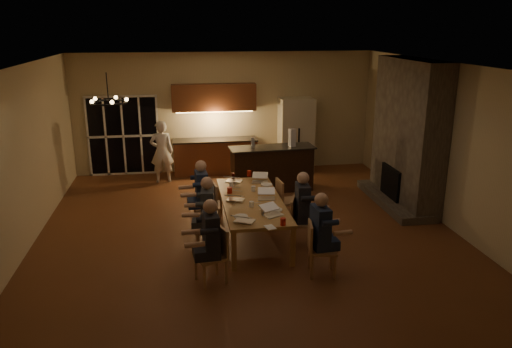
% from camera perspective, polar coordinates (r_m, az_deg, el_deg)
% --- Properties ---
extents(floor, '(9.00, 9.00, 0.00)m').
position_cam_1_polar(floor, '(9.72, -0.88, -6.85)').
color(floor, brown).
rests_on(floor, ground).
extents(back_wall, '(8.00, 0.04, 3.20)m').
position_cam_1_polar(back_wall, '(13.59, -3.60, 7.04)').
color(back_wall, '#C9B68E').
rests_on(back_wall, ground).
extents(left_wall, '(0.04, 9.00, 3.20)m').
position_cam_1_polar(left_wall, '(9.53, -25.62, 1.16)').
color(left_wall, '#C9B68E').
rests_on(left_wall, ground).
extents(right_wall, '(0.04, 9.00, 3.20)m').
position_cam_1_polar(right_wall, '(10.52, 21.35, 3.01)').
color(right_wall, '#C9B68E').
rests_on(right_wall, ground).
extents(ceiling, '(8.00, 9.00, 0.04)m').
position_cam_1_polar(ceiling, '(8.93, -0.98, 12.44)').
color(ceiling, white).
rests_on(ceiling, back_wall).
extents(french_doors, '(1.86, 0.08, 2.10)m').
position_cam_1_polar(french_doors, '(13.67, -14.91, 4.21)').
color(french_doors, black).
rests_on(french_doors, ground).
extents(fireplace, '(0.58, 2.50, 3.20)m').
position_cam_1_polar(fireplace, '(11.40, 17.00, 4.43)').
color(fireplace, '#5E564A').
rests_on(fireplace, ground).
extents(kitchenette, '(2.24, 0.68, 2.40)m').
position_cam_1_polar(kitchenette, '(13.33, -4.73, 5.07)').
color(kitchenette, brown).
rests_on(kitchenette, ground).
extents(refrigerator, '(0.90, 0.68, 2.00)m').
position_cam_1_polar(refrigerator, '(13.65, 4.58, 4.49)').
color(refrigerator, beige).
rests_on(refrigerator, ground).
extents(dining_table, '(1.10, 2.77, 0.75)m').
position_cam_1_polar(dining_table, '(9.47, -0.48, -5.05)').
color(dining_table, '#B07646').
rests_on(dining_table, ground).
extents(bar_island, '(2.07, 0.81, 1.08)m').
position_cam_1_polar(bar_island, '(12.05, 1.83, 0.61)').
color(bar_island, black).
rests_on(bar_island, ground).
extents(chair_left_near, '(0.56, 0.56, 0.89)m').
position_cam_1_polar(chair_left_near, '(7.87, -5.23, -9.32)').
color(chair_left_near, '#A87E54').
rests_on(chair_left_near, ground).
extents(chair_left_mid, '(0.47, 0.47, 0.89)m').
position_cam_1_polar(chair_left_mid, '(8.86, -5.51, -6.23)').
color(chair_left_mid, '#A87E54').
rests_on(chair_left_mid, ground).
extents(chair_left_far, '(0.50, 0.50, 0.89)m').
position_cam_1_polar(chair_left_far, '(9.92, -5.84, -3.66)').
color(chair_left_far, '#A87E54').
rests_on(chair_left_far, ground).
extents(chair_right_near, '(0.51, 0.51, 0.89)m').
position_cam_1_polar(chair_right_near, '(8.14, 7.59, -8.49)').
color(chair_right_near, '#A87E54').
rests_on(chair_right_near, ground).
extents(chair_right_mid, '(0.56, 0.56, 0.89)m').
position_cam_1_polar(chair_right_mid, '(9.13, 5.43, -5.50)').
color(chair_right_mid, '#A87E54').
rests_on(chair_right_mid, ground).
extents(chair_right_far, '(0.49, 0.49, 0.89)m').
position_cam_1_polar(chair_right_far, '(10.20, 3.76, -3.02)').
color(chair_right_far, '#A87E54').
rests_on(chair_right_far, ground).
extents(person_left_near, '(0.65, 0.65, 1.38)m').
position_cam_1_polar(person_left_near, '(7.75, -5.14, -7.73)').
color(person_left_near, '#21242B').
rests_on(person_left_near, ground).
extents(person_right_near, '(0.65, 0.65, 1.38)m').
position_cam_1_polar(person_right_near, '(8.06, 7.33, -6.82)').
color(person_right_near, '#1D2749').
rests_on(person_right_near, ground).
extents(person_left_mid, '(0.66, 0.66, 1.38)m').
position_cam_1_polar(person_left_mid, '(8.81, -5.51, -4.63)').
color(person_left_mid, '#363A40').
rests_on(person_left_mid, ground).
extents(person_right_mid, '(0.64, 0.64, 1.38)m').
position_cam_1_polar(person_right_mid, '(9.09, 5.31, -3.95)').
color(person_right_mid, '#21242B').
rests_on(person_right_mid, ground).
extents(person_left_far, '(0.64, 0.64, 1.38)m').
position_cam_1_polar(person_left_far, '(9.85, -6.22, -2.32)').
color(person_left_far, '#1D2749').
rests_on(person_left_far, ground).
extents(standing_person, '(0.59, 0.40, 1.60)m').
position_cam_1_polar(standing_person, '(12.84, -10.72, 2.54)').
color(standing_person, white).
rests_on(standing_person, ground).
extents(chandelier, '(0.57, 0.57, 0.03)m').
position_cam_1_polar(chandelier, '(7.99, -16.50, 7.85)').
color(chandelier, black).
rests_on(chandelier, ceiling).
extents(laptop_a, '(0.42, 0.40, 0.23)m').
position_cam_1_polar(laptop_a, '(8.28, -1.32, -4.70)').
color(laptop_a, silver).
rests_on(laptop_a, dining_table).
extents(laptop_b, '(0.41, 0.40, 0.23)m').
position_cam_1_polar(laptop_b, '(8.54, 1.96, -4.04)').
color(laptop_b, silver).
rests_on(laptop_b, dining_table).
extents(laptop_c, '(0.39, 0.37, 0.23)m').
position_cam_1_polar(laptop_c, '(9.27, -2.38, -2.32)').
color(laptop_c, silver).
rests_on(laptop_c, dining_table).
extents(laptop_d, '(0.36, 0.33, 0.23)m').
position_cam_1_polar(laptop_d, '(9.33, 1.20, -2.20)').
color(laptop_d, silver).
rests_on(laptop_d, dining_table).
extents(laptop_e, '(0.41, 0.39, 0.23)m').
position_cam_1_polar(laptop_e, '(10.36, -2.54, -0.25)').
color(laptop_e, silver).
rests_on(laptop_e, dining_table).
extents(laptop_f, '(0.37, 0.34, 0.23)m').
position_cam_1_polar(laptop_f, '(10.30, 0.44, -0.35)').
color(laptop_f, silver).
rests_on(laptop_f, dining_table).
extents(mug_front, '(0.08, 0.08, 0.10)m').
position_cam_1_polar(mug_front, '(8.95, -0.52, -3.47)').
color(mug_front, white).
rests_on(mug_front, dining_table).
extents(mug_mid, '(0.09, 0.09, 0.10)m').
position_cam_1_polar(mug_mid, '(9.78, -0.30, -1.68)').
color(mug_mid, white).
rests_on(mug_mid, dining_table).
extents(mug_back, '(0.07, 0.07, 0.10)m').
position_cam_1_polar(mug_back, '(10.04, -2.85, -1.20)').
color(mug_back, white).
rests_on(mug_back, dining_table).
extents(redcup_near, '(0.09, 0.09, 0.12)m').
position_cam_1_polar(redcup_near, '(8.16, 3.11, -5.47)').
color(redcup_near, '#AC170B').
rests_on(redcup_near, dining_table).
extents(redcup_mid, '(0.10, 0.10, 0.12)m').
position_cam_1_polar(redcup_mid, '(9.67, -3.04, -1.85)').
color(redcup_mid, '#AC170B').
rests_on(redcup_mid, dining_table).
extents(redcup_far, '(0.10, 0.10, 0.12)m').
position_cam_1_polar(redcup_far, '(10.73, -0.78, 0.07)').
color(redcup_far, '#AC170B').
rests_on(redcup_far, dining_table).
extents(can_silver, '(0.06, 0.06, 0.12)m').
position_cam_1_polar(can_silver, '(8.61, 0.75, -4.24)').
color(can_silver, '#B2B2B7').
rests_on(can_silver, dining_table).
extents(can_cola, '(0.07, 0.07, 0.12)m').
position_cam_1_polar(can_cola, '(10.57, -2.63, -0.21)').
color(can_cola, '#3F0F0C').
rests_on(can_cola, dining_table).
extents(plate_near, '(0.25, 0.25, 0.02)m').
position_cam_1_polar(plate_near, '(8.80, 2.22, -4.11)').
color(plate_near, white).
rests_on(plate_near, dining_table).
extents(plate_left, '(0.24, 0.24, 0.02)m').
position_cam_1_polar(plate_left, '(8.51, -1.73, -4.87)').
color(plate_left, white).
rests_on(plate_left, dining_table).
extents(plate_far, '(0.24, 0.24, 0.02)m').
position_cam_1_polar(plate_far, '(10.16, 1.21, -1.21)').
color(plate_far, white).
rests_on(plate_far, dining_table).
extents(notepad, '(0.19, 0.23, 0.01)m').
position_cam_1_polar(notepad, '(8.08, 1.63, -6.11)').
color(notepad, white).
rests_on(notepad, dining_table).
extents(bar_bottle, '(0.09, 0.09, 0.24)m').
position_cam_1_polar(bar_bottle, '(11.85, -0.37, 3.64)').
color(bar_bottle, '#99999E').
rests_on(bar_bottle, bar_island).
extents(bar_blender, '(0.17, 0.17, 0.43)m').
position_cam_1_polar(bar_blender, '(11.95, 4.14, 4.17)').
color(bar_blender, silver).
rests_on(bar_blender, bar_island).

